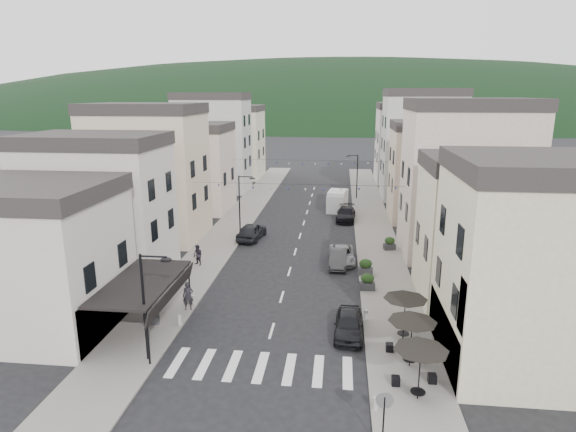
% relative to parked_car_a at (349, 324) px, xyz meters
% --- Properties ---
extents(ground, '(700.00, 700.00, 0.00)m').
position_rel_parked_car_a_xyz_m(ground, '(-4.60, -6.00, -0.71)').
color(ground, black).
rests_on(ground, ground).
extents(sidewalk_left, '(4.00, 76.00, 0.12)m').
position_rel_parked_car_a_xyz_m(sidewalk_left, '(-12.10, 26.00, -0.65)').
color(sidewalk_left, slate).
rests_on(sidewalk_left, ground).
extents(sidewalk_right, '(4.00, 76.00, 0.12)m').
position_rel_parked_car_a_xyz_m(sidewalk_right, '(2.90, 26.00, -0.65)').
color(sidewalk_right, slate).
rests_on(sidewalk_right, ground).
extents(hill_backdrop, '(640.00, 360.00, 70.00)m').
position_rel_parked_car_a_xyz_m(hill_backdrop, '(-4.60, 294.00, -0.71)').
color(hill_backdrop, black).
rests_on(hill_backdrop, ground).
extents(boutique_building, '(12.00, 8.00, 8.00)m').
position_rel_parked_car_a_xyz_m(boutique_building, '(-20.10, -1.00, 3.29)').
color(boutique_building, '#BBB4AC').
rests_on(boutique_building, ground).
extents(bistro_building, '(10.00, 8.00, 10.00)m').
position_rel_parked_car_a_xyz_m(bistro_building, '(9.90, -2.00, 4.29)').
color(bistro_building, '#BAB394').
rests_on(bistro_building, ground).
extents(boutique_awning, '(3.77, 7.50, 3.28)m').
position_rel_parked_car_a_xyz_m(boutique_awning, '(-11.85, -1.00, 2.41)').
color(boutique_awning, black).
rests_on(boutique_awning, ground).
extents(buildings_row_left, '(10.20, 54.16, 14.00)m').
position_rel_parked_car_a_xyz_m(buildings_row_left, '(-19.10, 31.75, 5.42)').
color(buildings_row_left, '#BBB4AC').
rests_on(buildings_row_left, ground).
extents(buildings_row_right, '(10.20, 54.16, 14.50)m').
position_rel_parked_car_a_xyz_m(buildings_row_right, '(9.90, 30.59, 5.61)').
color(buildings_row_right, '#BAB394').
rests_on(buildings_row_right, ground).
extents(cafe_terrace, '(2.50, 8.10, 2.53)m').
position_rel_parked_car_a_xyz_m(cafe_terrace, '(3.10, -3.20, 1.65)').
color(cafe_terrace, black).
rests_on(cafe_terrace, ground).
extents(streetlamp_left_near, '(1.70, 0.56, 6.00)m').
position_rel_parked_car_a_xyz_m(streetlamp_left_near, '(-10.42, -4.00, 2.99)').
color(streetlamp_left_near, black).
rests_on(streetlamp_left_near, ground).
extents(streetlamp_left_far, '(1.70, 0.56, 6.00)m').
position_rel_parked_car_a_xyz_m(streetlamp_left_far, '(-10.42, 20.00, 2.99)').
color(streetlamp_left_far, black).
rests_on(streetlamp_left_far, ground).
extents(streetlamp_right_far, '(1.70, 0.56, 6.00)m').
position_rel_parked_car_a_xyz_m(streetlamp_right_far, '(1.22, 38.00, 2.99)').
color(streetlamp_right_far, black).
rests_on(streetlamp_right_far, ground).
extents(traffic_sign, '(0.70, 0.07, 2.70)m').
position_rel_parked_car_a_xyz_m(traffic_sign, '(1.20, -9.50, 1.22)').
color(traffic_sign, black).
rests_on(traffic_sign, ground).
extents(bollards, '(11.66, 10.26, 0.60)m').
position_rel_parked_car_a_xyz_m(bollards, '(-4.60, -0.50, -0.29)').
color(bollards, gray).
rests_on(bollards, ground).
extents(bunting_near, '(19.00, 0.28, 0.62)m').
position_rel_parked_car_a_xyz_m(bunting_near, '(-4.60, 16.00, 4.95)').
color(bunting_near, black).
rests_on(bunting_near, ground).
extents(bunting_far, '(19.00, 0.28, 0.62)m').
position_rel_parked_car_a_xyz_m(bunting_far, '(-4.60, 32.00, 4.95)').
color(bunting_far, black).
rests_on(bunting_far, ground).
extents(parked_car_a, '(1.83, 4.21, 1.41)m').
position_rel_parked_car_a_xyz_m(parked_car_a, '(0.00, 0.00, 0.00)').
color(parked_car_a, black).
rests_on(parked_car_a, ground).
extents(parked_car_b, '(1.52, 4.10, 1.34)m').
position_rel_parked_car_a_xyz_m(parked_car_b, '(-0.72, 11.73, -0.04)').
color(parked_car_b, '#303032').
rests_on(parked_car_b, ground).
extents(parked_car_c, '(2.34, 4.72, 1.29)m').
position_rel_parked_car_a_xyz_m(parked_car_c, '(-0.43, 12.83, -0.06)').
color(parked_car_c, gray).
rests_on(parked_car_c, ground).
extents(parked_car_d, '(2.34, 5.12, 1.45)m').
position_rel_parked_car_a_xyz_m(parked_car_d, '(0.00, 26.68, 0.02)').
color(parked_car_d, black).
rests_on(parked_car_d, ground).
extents(parked_car_e, '(2.58, 5.06, 1.65)m').
position_rel_parked_car_a_xyz_m(parked_car_e, '(-9.20, 18.35, 0.12)').
color(parked_car_e, black).
rests_on(parked_car_e, ground).
extents(delivery_van, '(2.64, 5.38, 2.48)m').
position_rel_parked_car_a_xyz_m(delivery_van, '(-1.00, 31.62, 0.51)').
color(delivery_van, silver).
rests_on(delivery_van, ground).
extents(pedestrian_a, '(0.78, 0.61, 1.89)m').
position_rel_parked_car_a_xyz_m(pedestrian_a, '(-10.40, 2.09, 0.36)').
color(pedestrian_a, black).
rests_on(pedestrian_a, sidewalk_left).
extents(pedestrian_b, '(1.06, 0.99, 1.74)m').
position_rel_parked_car_a_xyz_m(pedestrian_b, '(-12.20, 10.32, 0.28)').
color(pedestrian_b, black).
rests_on(pedestrian_b, sidewalk_left).
extents(planter_la, '(1.08, 0.80, 1.07)m').
position_rel_parked_car_a_xyz_m(planter_la, '(-12.05, -0.12, -0.06)').
color(planter_la, '#2C2C2F').
rests_on(planter_la, sidewalk_left).
extents(planter_lb, '(0.90, 0.51, 1.00)m').
position_rel_parked_car_a_xyz_m(planter_lb, '(-12.75, 7.40, -0.10)').
color(planter_lb, '#313134').
rests_on(planter_lb, sidewalk_left).
extents(planter_ra, '(1.12, 0.65, 1.22)m').
position_rel_parked_car_a_xyz_m(planter_ra, '(1.40, 6.68, 0.01)').
color(planter_ra, '#2D2D2F').
rests_on(planter_ra, sidewalk_right).
extents(planter_rb, '(1.21, 0.77, 1.28)m').
position_rel_parked_car_a_xyz_m(planter_rb, '(1.40, 9.66, 0.04)').
color(planter_rb, '#333335').
rests_on(planter_rb, sidewalk_right).
extents(planter_rc, '(1.16, 0.82, 1.17)m').
position_rel_parked_car_a_xyz_m(planter_rc, '(3.86, 16.23, -0.02)').
color(planter_rc, '#2E2E31').
rests_on(planter_rc, sidewalk_right).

